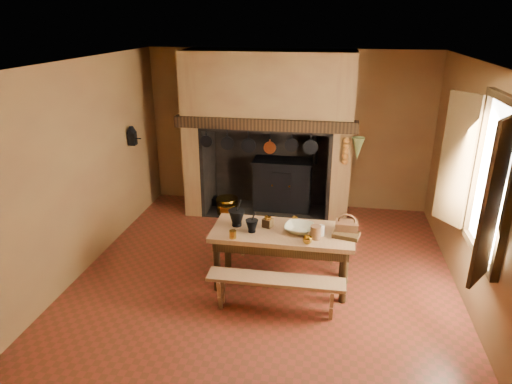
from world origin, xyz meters
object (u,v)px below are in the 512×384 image
bench_front (276,287)px  mixing_bowl (299,228)px  wicker_basket (346,227)px  coffee_grinder (268,222)px  work_table (282,239)px  iron_range (283,184)px

bench_front → mixing_bowl: 0.81m
bench_front → wicker_basket: size_ratio=5.76×
wicker_basket → bench_front: bearing=-137.9°
bench_front → coffee_grinder: 0.88m
bench_front → wicker_basket: 1.16m
coffee_grinder → mixing_bowl: size_ratio=0.48×
work_table → coffee_grinder: size_ratio=10.09×
iron_range → wicker_basket: 2.68m
iron_range → mixing_bowl: (0.48, -2.49, 0.33)m
iron_range → mixing_bowl: iron_range is taller
iron_range → bench_front: bearing=-85.0°
work_table → bench_front: work_table is taller
iron_range → wicker_basket: (1.06, -2.43, 0.37)m
iron_range → coffee_grinder: (0.07, -2.41, 0.35)m
wicker_basket → iron_range: bearing=114.9°
mixing_bowl → bench_front: bearing=-108.4°
bench_front → mixing_bowl: size_ratio=4.43×
iron_range → work_table: 2.51m
work_table → wicker_basket: bearing=3.9°
iron_range → work_table: bearing=-83.7°
iron_range → bench_front: iron_range is taller
iron_range → wicker_basket: bearing=-66.4°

